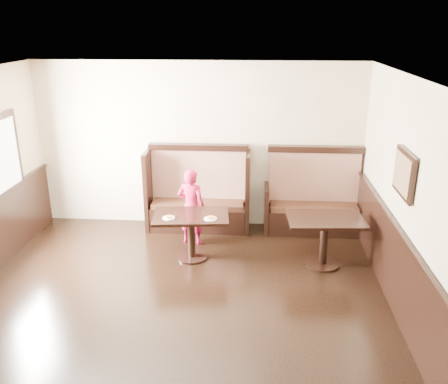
# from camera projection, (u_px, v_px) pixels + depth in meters

# --- Properties ---
(ground) EXTENTS (7.00, 7.00, 0.00)m
(ground) POSITION_uv_depth(u_px,v_px,m) (163.00, 349.00, 5.19)
(ground) COLOR black
(ground) RESTS_ON ground
(room_shell) EXTENTS (7.00, 7.00, 7.00)m
(room_shell) POSITION_uv_depth(u_px,v_px,m) (139.00, 282.00, 5.25)
(room_shell) COLOR beige
(room_shell) RESTS_ON ground
(booth_main) EXTENTS (1.75, 0.72, 1.45)m
(booth_main) POSITION_uv_depth(u_px,v_px,m) (198.00, 199.00, 8.10)
(booth_main) COLOR black
(booth_main) RESTS_ON ground
(booth_neighbor) EXTENTS (1.65, 0.72, 1.45)m
(booth_neighbor) POSITION_uv_depth(u_px,v_px,m) (313.00, 204.00, 7.99)
(booth_neighbor) COLOR black
(booth_neighbor) RESTS_ON ground
(table_main) EXTENTS (1.16, 0.79, 0.70)m
(table_main) POSITION_uv_depth(u_px,v_px,m) (191.00, 225.00, 7.02)
(table_main) COLOR black
(table_main) RESTS_ON ground
(table_neighbor) EXTENTS (1.12, 0.78, 0.75)m
(table_neighbor) POSITION_uv_depth(u_px,v_px,m) (325.00, 230.00, 6.80)
(table_neighbor) COLOR black
(table_neighbor) RESTS_ON ground
(child) EXTENTS (0.51, 0.40, 1.25)m
(child) POSITION_uv_depth(u_px,v_px,m) (191.00, 207.00, 7.48)
(child) COLOR #A61138
(child) RESTS_ON ground
(pizza_plate_left) EXTENTS (0.18, 0.18, 0.03)m
(pizza_plate_left) POSITION_uv_depth(u_px,v_px,m) (169.00, 217.00, 6.84)
(pizza_plate_left) COLOR white
(pizza_plate_left) RESTS_ON table_main
(pizza_plate_right) EXTENTS (0.19, 0.19, 0.03)m
(pizza_plate_right) POSITION_uv_depth(u_px,v_px,m) (210.00, 218.00, 6.82)
(pizza_plate_right) COLOR white
(pizza_plate_right) RESTS_ON table_main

